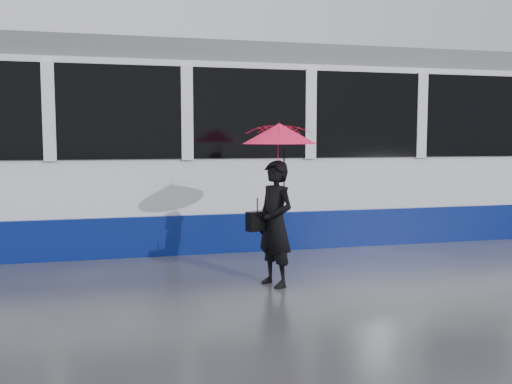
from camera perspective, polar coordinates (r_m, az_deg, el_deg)
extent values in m
plane|color=#2A2A2E|center=(8.17, 5.34, -7.45)|extent=(90.00, 90.00, 0.00)
cube|color=#3F3D38|center=(9.83, 1.85, -5.18)|extent=(34.00, 0.07, 0.02)
cube|color=#3F3D38|center=(11.20, -0.19, -3.88)|extent=(34.00, 0.07, 0.02)
cube|color=white|center=(10.14, -4.95, 3.74)|extent=(24.00, 2.40, 2.95)
cube|color=navy|center=(10.25, -4.90, -3.06)|extent=(24.00, 2.56, 0.62)
cube|color=black|center=(10.14, -4.98, 7.56)|extent=(23.00, 2.48, 1.40)
cube|color=#585B5F|center=(10.23, -5.03, 13.02)|extent=(23.60, 2.20, 0.35)
imported|color=black|center=(6.98, 1.92, -3.17)|extent=(0.57, 0.67, 1.55)
imported|color=#FF15A2|center=(6.92, 2.34, 3.86)|extent=(1.12, 1.13, 0.77)
cone|color=#FF15A2|center=(6.92, 2.35, 5.86)|extent=(1.20, 1.20, 0.25)
cylinder|color=black|center=(6.92, 2.36, 7.06)|extent=(0.01, 0.01, 0.06)
cylinder|color=black|center=(6.97, 2.82, 1.49)|extent=(0.02, 0.02, 0.68)
cube|color=black|center=(6.94, 0.13, -2.92)|extent=(0.30, 0.22, 0.24)
cylinder|color=black|center=(6.91, 0.13, -1.20)|extent=(0.01, 0.01, 0.18)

